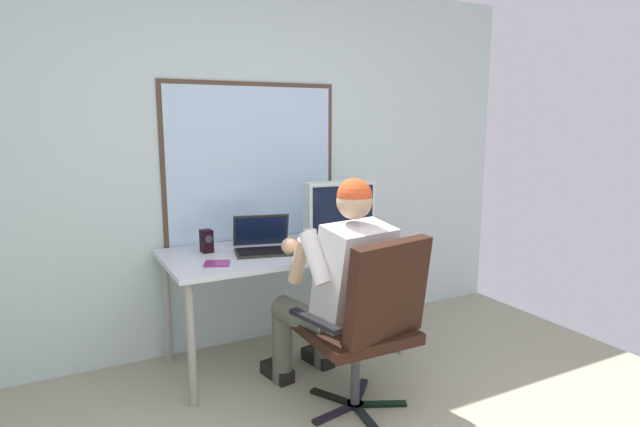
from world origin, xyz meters
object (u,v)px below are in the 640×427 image
object	(u,v)px
person_seated	(338,285)
laptop	(263,242)
desk	(286,259)
wine_glass	(310,237)
desk_speaker	(207,241)
crt_monitor	(339,209)
cd_case	(217,263)
office_chair	(370,317)

from	to	relation	value
person_seated	laptop	xyz separation A→B (m)	(-0.21, 0.60, 0.15)
desk	wine_glass	xyz separation A→B (m)	(0.08, -0.20, 0.18)
desk	laptop	world-z (taller)	laptop
desk	desk_speaker	world-z (taller)	desk_speaker
crt_monitor	wine_glass	distance (m)	0.39
desk	crt_monitor	size ratio (longest dim) A/B	3.22
person_seated	cd_case	bearing A→B (deg)	143.12
office_chair	crt_monitor	bearing A→B (deg)	71.03
person_seated	wine_glass	xyz separation A→B (m)	(0.02, 0.38, 0.19)
wine_glass	crt_monitor	bearing A→B (deg)	31.63
crt_monitor	wine_glass	bearing A→B (deg)	-148.37
office_chair	desk	bearing A→B (deg)	96.76
desk	person_seated	distance (m)	0.59
wine_glass	desk_speaker	size ratio (longest dim) A/B	1.10
desk	crt_monitor	xyz separation A→B (m)	(0.39, -0.01, 0.30)
office_chair	desk_speaker	xyz separation A→B (m)	(-0.58, 0.99, 0.26)
desk	office_chair	world-z (taller)	office_chair
wine_glass	cd_case	bearing A→B (deg)	176.07
desk	desk_speaker	size ratio (longest dim) A/B	10.89
crt_monitor	cd_case	distance (m)	0.93
crt_monitor	person_seated	bearing A→B (deg)	-120.23
desk_speaker	desk	bearing A→B (deg)	-16.68
person_seated	desk_speaker	distance (m)	0.91
office_chair	laptop	xyz separation A→B (m)	(-0.25, 0.86, 0.25)
desk	laptop	distance (m)	0.20
office_chair	cd_case	size ratio (longest dim) A/B	5.55
wine_glass	office_chair	bearing A→B (deg)	-87.91
office_chair	wine_glass	bearing A→B (deg)	92.09
wine_glass	desk_speaker	bearing A→B (deg)	148.06
person_seated	crt_monitor	world-z (taller)	person_seated
desk	cd_case	bearing A→B (deg)	-162.13
laptop	office_chair	bearing A→B (deg)	-73.71
laptop	person_seated	bearing A→B (deg)	-70.85
person_seated	laptop	distance (m)	0.65
person_seated	desk_speaker	world-z (taller)	person_seated
laptop	desk_speaker	xyz separation A→B (m)	(-0.33, 0.13, 0.01)
person_seated	wine_glass	world-z (taller)	person_seated
laptop	desk_speaker	bearing A→B (deg)	158.34
cd_case	person_seated	bearing A→B (deg)	-36.88
crt_monitor	laptop	world-z (taller)	crt_monitor
desk	office_chair	size ratio (longest dim) A/B	1.56
office_chair	desk_speaker	distance (m)	1.18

